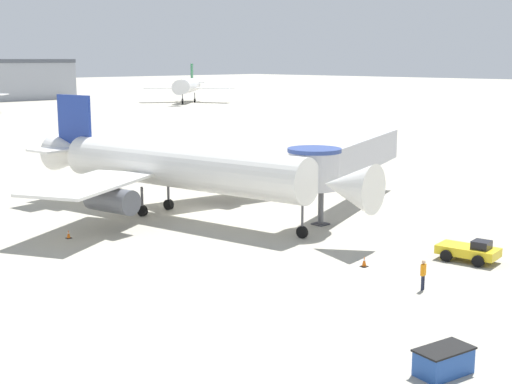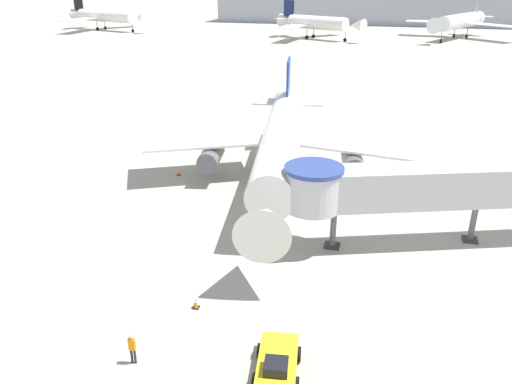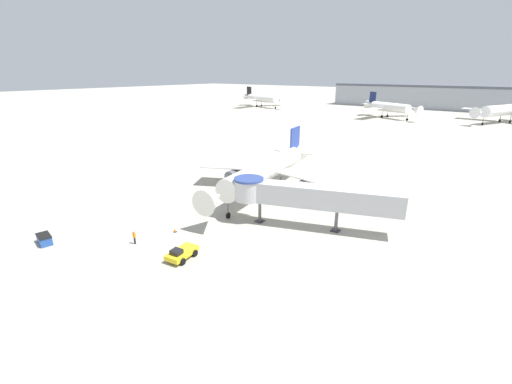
{
  "view_description": "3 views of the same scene",
  "coord_description": "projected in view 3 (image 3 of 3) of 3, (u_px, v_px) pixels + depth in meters",
  "views": [
    {
      "loc": [
        -38.58,
        -46.11,
        12.87
      ],
      "look_at": [
        -1.85,
        -8.91,
        3.09
      ],
      "focal_mm": 50.0,
      "sensor_mm": 36.0,
      "label": 1
    },
    {
      "loc": [
        6.45,
        -42.76,
        18.18
      ],
      "look_at": [
        -2.99,
        -7.97,
        2.41
      ],
      "focal_mm": 35.0,
      "sensor_mm": 36.0,
      "label": 2
    },
    {
      "loc": [
        29.62,
        -46.1,
        19.96
      ],
      "look_at": [
        0.6,
        -7.78,
        2.94
      ],
      "focal_mm": 24.0,
      "sensor_mm": 36.0,
      "label": 3
    }
  ],
  "objects": [
    {
      "name": "ground_crew_marshaller",
      "position": [
        134.0,
        236.0,
        41.53
      ],
      "size": [
        0.35,
        0.23,
        1.75
      ],
      "rotation": [
        0.0,
        0.0,
        3.24
      ],
      "color": "#1E2338",
      "rests_on": "ground_plane"
    },
    {
      "name": "jet_bridge",
      "position": [
        303.0,
        195.0,
        44.94
      ],
      "size": [
        21.34,
        10.2,
        6.26
      ],
      "rotation": [
        0.0,
        0.0,
        0.35
      ],
      "color": "#B7B7BC",
      "rests_on": "ground_plane"
    },
    {
      "name": "service_container_blue",
      "position": [
        44.0,
        239.0,
        41.76
      ],
      "size": [
        2.71,
        1.83,
        1.14
      ],
      "rotation": [
        0.0,
        0.0,
        -0.19
      ],
      "color": "#234C9E",
      "rests_on": "ground_plane"
    },
    {
      "name": "main_airplane",
      "position": [
        267.0,
        170.0,
        58.12
      ],
      "size": [
        27.38,
        33.52,
        9.66
      ],
      "rotation": [
        0.0,
        0.0,
        0.16
      ],
      "color": "white",
      "rests_on": "ground_plane"
    },
    {
      "name": "traffic_cone_port_wing",
      "position": [
        222.0,
        181.0,
        64.92
      ],
      "size": [
        0.38,
        0.38,
        0.63
      ],
      "color": "black",
      "rests_on": "ground_plane"
    },
    {
      "name": "ground_plane",
      "position": [
        281.0,
        195.0,
        58.16
      ],
      "size": [
        800.0,
        800.0,
        0.0
      ],
      "primitive_type": "plane",
      "color": "#A8A393"
    },
    {
      "name": "background_jet_navy_tail",
      "position": [
        389.0,
        107.0,
        152.93
      ],
      "size": [
        28.75,
        29.12,
        10.9
      ],
      "rotation": [
        0.0,
        0.0,
        1.11
      ],
      "color": "white",
      "rests_on": "ground_plane"
    },
    {
      "name": "background_jet_black_tail",
      "position": [
        262.0,
        98.0,
        200.62
      ],
      "size": [
        35.19,
        33.15,
        11.09
      ],
      "rotation": [
        0.0,
        0.0,
        1.27
      ],
      "color": "white",
      "rests_on": "ground_plane"
    },
    {
      "name": "pushback_tug_yellow",
      "position": [
        181.0,
        253.0,
        38.36
      ],
      "size": [
        2.62,
        4.04,
        1.47
      ],
      "rotation": [
        0.0,
        0.0,
        0.14
      ],
      "color": "yellow",
      "rests_on": "ground_plane"
    },
    {
      "name": "background_jet_gray_tail",
      "position": [
        504.0,
        110.0,
        137.7
      ],
      "size": [
        33.21,
        34.73,
        11.84
      ],
      "rotation": [
        0.0,
        0.0,
        -0.44
      ],
      "color": "white",
      "rests_on": "ground_plane"
    },
    {
      "name": "traffic_cone_near_nose",
      "position": [
        175.0,
        230.0,
        44.83
      ],
      "size": [
        0.41,
        0.41,
        0.68
      ],
      "color": "black",
      "rests_on": "ground_plane"
    },
    {
      "name": "terminal_building",
      "position": [
        477.0,
        98.0,
        182.03
      ],
      "size": [
        150.64,
        24.8,
        12.83
      ],
      "color": "#999EA8",
      "rests_on": "ground_plane"
    }
  ]
}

